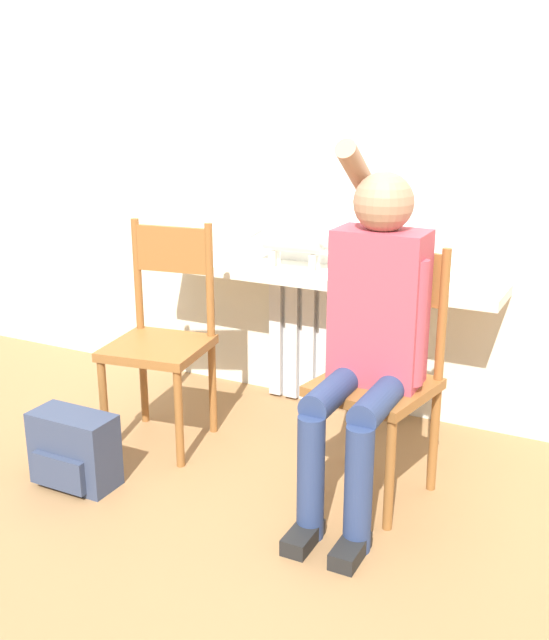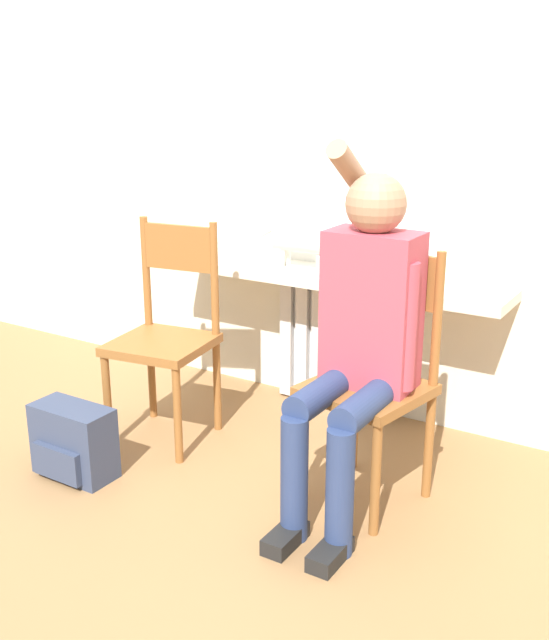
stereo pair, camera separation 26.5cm
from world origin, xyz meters
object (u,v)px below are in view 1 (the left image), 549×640
(chair_right, at_px, (380,372))
(person, at_px, (371,325))
(cat, at_px, (301,241))
(chair_left, at_px, (162,335))
(backpack, at_px, (74,450))

(chair_right, relative_size, person, 0.72)
(person, xyz_separation_m, cat, (-0.61, 0.69, 0.14))
(chair_left, xyz_separation_m, chair_right, (1.02, -0.00, 0.00))
(person, bearing_deg, cat, 131.44)
(chair_left, xyz_separation_m, person, (1.02, -0.11, 0.22))
(chair_left, distance_m, backpack, 0.64)
(chair_right, bearing_deg, person, -83.82)
(chair_right, relative_size, backpack, 2.82)
(chair_left, xyz_separation_m, backpack, (-0.09, -0.52, -0.36))
(chair_right, bearing_deg, backpack, -144.65)
(chair_left, height_order, backpack, chair_left)
(person, relative_size, cat, 2.63)
(chair_right, height_order, backpack, chair_right)
(chair_left, height_order, chair_right, same)
(chair_left, bearing_deg, person, -14.26)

